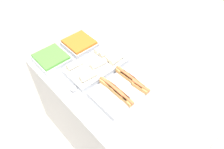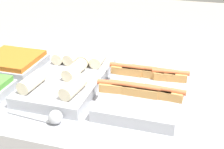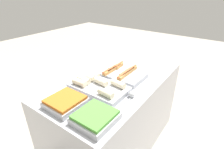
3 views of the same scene
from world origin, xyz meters
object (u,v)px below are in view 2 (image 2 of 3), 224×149
object	(u,v)px
tray_hotdogs	(145,87)
serving_spoon_near	(53,117)
tray_side_back	(13,63)
tray_wraps	(70,75)

from	to	relation	value
tray_hotdogs	serving_spoon_near	xyz separation A→B (m)	(-0.29, -0.30, -0.01)
tray_side_back	serving_spoon_near	bearing A→B (deg)	-42.41
tray_wraps	serving_spoon_near	size ratio (longest dim) A/B	2.21
tray_wraps	tray_side_back	distance (m)	0.34
tray_side_back	serving_spoon_near	xyz separation A→B (m)	(0.41, -0.37, -0.01)
tray_hotdogs	tray_wraps	world-z (taller)	tray_wraps
tray_side_back	tray_wraps	bearing A→B (deg)	-9.18
tray_hotdogs	serving_spoon_near	distance (m)	0.42
tray_hotdogs	tray_side_back	distance (m)	0.70
tray_wraps	tray_side_back	world-z (taller)	tray_wraps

